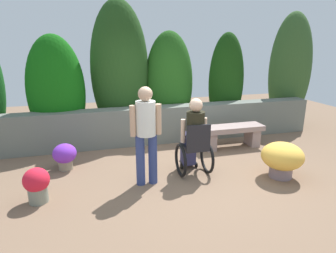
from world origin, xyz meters
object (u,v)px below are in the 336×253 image
Objects in this scene: person_standing_companion at (146,130)px; flower_pot_purple_near at (65,155)px; person_in_wheelchair at (194,139)px; stone_bench at (232,133)px; flower_pot_red_accent at (37,184)px; flower_pot_terracotta_by_wall at (282,158)px.

flower_pot_purple_near is (-1.30, 0.93, -0.64)m from person_standing_companion.
person_standing_companion is 1.71m from flower_pot_purple_near.
stone_bench is at bearing 49.90° from person_in_wheelchair.
stone_bench is 2.68× the size of flower_pot_red_accent.
person_standing_companion is at bearing 170.56° from flower_pot_terracotta_by_wall.
person_in_wheelchair is at bearing 158.80° from flower_pot_terracotta_by_wall.
flower_pot_terracotta_by_wall is (1.38, -0.53, -0.28)m from person_in_wheelchair.
flower_pot_terracotta_by_wall reaches higher than stone_bench.
flower_pot_red_accent is (-1.60, -0.14, -0.62)m from person_standing_companion.
flower_pot_terracotta_by_wall is at bearing -20.19° from flower_pot_purple_near.
person_standing_companion is at bearing -35.52° from flower_pot_purple_near.
stone_bench is at bearing 4.32° from flower_pot_purple_near.
person_standing_companion is at bearing -158.23° from person_in_wheelchair.
person_standing_companion is 3.30× the size of flower_pot_purple_near.
stone_bench is 2.01× the size of flower_pot_terracotta_by_wall.
flower_pot_purple_near is 0.92× the size of flower_pot_red_accent.
person_standing_companion reaches higher than flower_pot_purple_near.
flower_pot_red_accent is (-3.83, 0.23, -0.06)m from flower_pot_terracotta_by_wall.
flower_pot_red_accent is at bearing -162.00° from person_in_wheelchair.
person_in_wheelchair is 2.50m from flower_pot_red_accent.
flower_pot_terracotta_by_wall is at bearing 2.37° from person_standing_companion.
stone_bench is 3.41m from flower_pot_purple_near.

